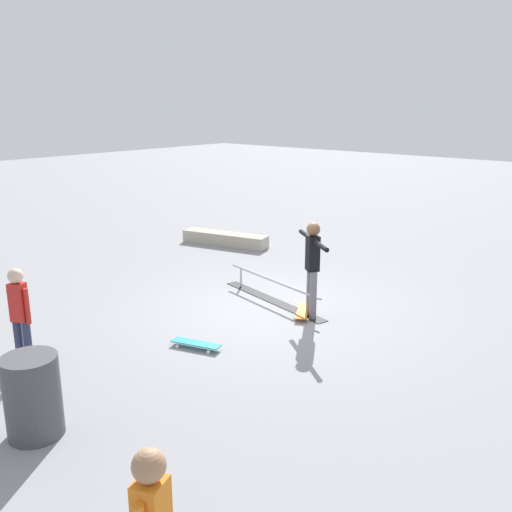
{
  "coord_description": "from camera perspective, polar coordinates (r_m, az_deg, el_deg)",
  "views": [
    {
      "loc": [
        -5.98,
        7.52,
        3.7
      ],
      "look_at": [
        0.35,
        0.13,
        1.0
      ],
      "focal_mm": 39.27,
      "sensor_mm": 36.0,
      "label": 1
    }
  ],
  "objects": [
    {
      "name": "skate_ledge",
      "position": [
        14.92,
        -3.17,
        1.76
      ],
      "size": [
        2.42,
        1.03,
        0.32
      ],
      "primitive_type": "cube",
      "rotation": [
        0.0,
        0.0,
        0.24
      ],
      "color": "#B2A893",
      "rests_on": "ground_plane"
    },
    {
      "name": "grind_rail",
      "position": [
        10.71,
        1.74,
        -3.64
      ],
      "size": [
        2.77,
        0.82,
        0.44
      ],
      "rotation": [
        0.0,
        0.0,
        -0.21
      ],
      "color": "black",
      "rests_on": "ground_plane"
    },
    {
      "name": "trash_bin",
      "position": [
        6.98,
        -21.78,
        -13.14
      ],
      "size": [
        0.63,
        0.63,
        0.97
      ],
      "primitive_type": "cylinder",
      "color": "#47474C",
      "rests_on": "ground_plane"
    },
    {
      "name": "ground_plane",
      "position": [
        10.3,
        1.93,
        -5.56
      ],
      "size": [
        60.0,
        60.0,
        0.0
      ],
      "primitive_type": "plane",
      "color": "gray"
    },
    {
      "name": "bystander_red_shirt",
      "position": [
        8.43,
        -22.91,
        -5.49
      ],
      "size": [
        0.34,
        0.24,
        1.52
      ],
      "rotation": [
        0.0,
        0.0,
        3.55
      ],
      "color": "#2D3351",
      "rests_on": "ground_plane"
    },
    {
      "name": "skater_main",
      "position": [
        9.71,
        5.77,
        -0.73
      ],
      "size": [
        1.16,
        0.88,
        1.72
      ],
      "rotation": [
        0.0,
        0.0,
        2.51
      ],
      "color": "slate",
      "rests_on": "ground_plane"
    },
    {
      "name": "skateboard_main",
      "position": [
        10.09,
        4.78,
        -5.62
      ],
      "size": [
        0.58,
        0.79,
        0.09
      ],
      "rotation": [
        0.0,
        0.0,
        2.11
      ],
      "color": "orange",
      "rests_on": "ground_plane"
    },
    {
      "name": "loose_skateboard_teal",
      "position": [
        8.83,
        -6.12,
        -8.85
      ],
      "size": [
        0.82,
        0.44,
        0.09
      ],
      "rotation": [
        0.0,
        0.0,
        3.45
      ],
      "color": "teal",
      "rests_on": "ground_plane"
    }
  ]
}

